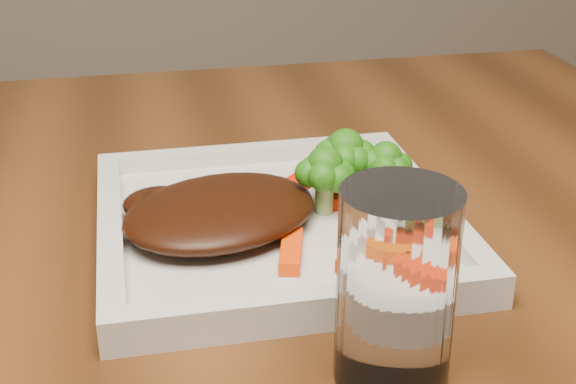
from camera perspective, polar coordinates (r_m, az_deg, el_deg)
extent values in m
cube|color=silver|center=(0.63, -0.89, -2.63)|extent=(0.27, 0.27, 0.01)
ellipsoid|color=#341407|center=(0.61, -4.83, -1.37)|extent=(0.19, 0.17, 0.03)
cube|color=red|center=(0.57, 5.96, -4.59)|extent=(0.06, 0.04, 0.01)
cube|color=#CB4803|center=(0.60, 8.96, -3.37)|extent=(0.05, 0.03, 0.01)
cube|color=#FC3E04|center=(0.57, 0.22, -4.21)|extent=(0.03, 0.06, 0.01)
cube|color=#D15403|center=(0.69, 6.56, 0.77)|extent=(0.06, 0.02, 0.01)
cube|color=red|center=(0.68, 0.63, 0.60)|extent=(0.06, 0.05, 0.01)
cube|color=red|center=(0.62, 6.71, -1.93)|extent=(0.05, 0.04, 0.01)
cube|color=#FF2204|center=(0.65, 4.43, -0.55)|extent=(0.05, 0.02, 0.01)
cylinder|color=white|center=(0.46, 7.69, -6.79)|extent=(0.09, 0.09, 0.12)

